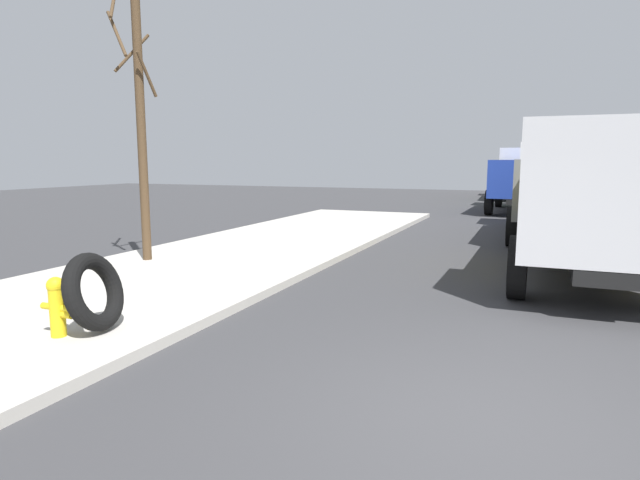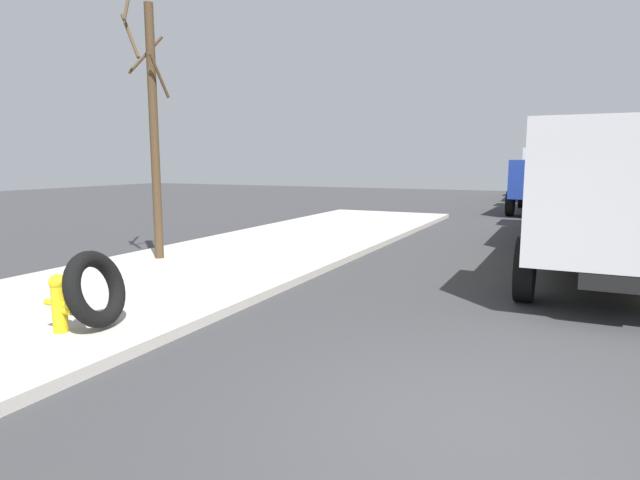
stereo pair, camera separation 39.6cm
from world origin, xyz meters
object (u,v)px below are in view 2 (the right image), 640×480
Objects in this scene: dump_truck_yellow at (608,201)px; dump_truck_gray at (580,186)px; fire_hydrant at (59,301)px; bare_tree at (153,125)px; dump_truck_blue at (547,177)px; dump_truck_green at (546,173)px; loose_tire at (96,289)px.

dump_truck_yellow and dump_truck_gray have the same top height.
dump_truck_gray reaches higher than fire_hydrant.
bare_tree is (4.73, 2.62, 2.59)m from fire_hydrant.
dump_truck_green is (8.73, 0.46, 0.00)m from dump_truck_blue.
loose_tire is 5.81m from bare_tree.
dump_truck_green is at bearing 3.00° from dump_truck_blue.
dump_truck_green is (30.60, -4.04, 0.93)m from loose_tire.
dump_truck_blue is (22.21, -4.78, 1.05)m from fire_hydrant.
dump_truck_gray is at bearing 3.77° from dump_truck_yellow.
loose_tire is 30.88m from dump_truck_green.
dump_truck_yellow is 9.55m from bare_tree.
dump_truck_green is (23.96, 2.22, 0.00)m from dump_truck_yellow.
dump_truck_gray is at bearing -44.91° from bare_tree.
bare_tree reaches higher than dump_truck_green.
loose_tire is 0.15× the size of dump_truck_gray.
fire_hydrant is at bearing 155.62° from dump_truck_gray.
bare_tree reaches higher than dump_truck_blue.
dump_truck_yellow and dump_truck_blue have the same top height.
dump_truck_blue is (15.24, 1.76, 0.00)m from dump_truck_yellow.
bare_tree is (-26.21, 6.94, 1.54)m from dump_truck_green.
dump_truck_gray and dump_truck_blue have the same top height.
dump_truck_blue is at bearing -11.61° from loose_tire.
loose_tire is at bearing -146.58° from bare_tree.
dump_truck_blue is at bearing -12.14° from fire_hydrant.
fire_hydrant is at bearing -151.06° from bare_tree.
fire_hydrant is at bearing 140.13° from loose_tire.
bare_tree reaches higher than loose_tire.
dump_truck_green is (17.45, 1.79, 0.00)m from dump_truck_gray.
bare_tree is at bearing 157.07° from dump_truck_blue.
loose_tire is 0.15× the size of dump_truck_yellow.
fire_hydrant is 9.62m from dump_truck_yellow.
bare_tree is (4.39, 2.90, 2.47)m from loose_tire.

